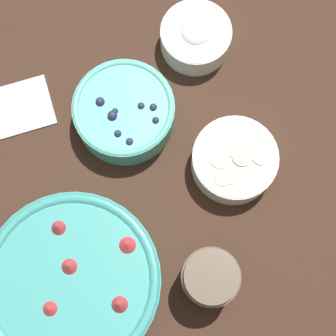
% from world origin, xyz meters
% --- Properties ---
extents(ground_plane, '(4.00, 4.00, 0.00)m').
position_xyz_m(ground_plane, '(0.00, 0.00, 0.00)').
color(ground_plane, '#382319').
extents(bowl_strawberries, '(0.26, 0.26, 0.08)m').
position_xyz_m(bowl_strawberries, '(-0.14, -0.10, 0.04)').
color(bowl_strawberries, teal).
rests_on(bowl_strawberries, ground_plane).
extents(bowl_blueberries, '(0.16, 0.16, 0.07)m').
position_xyz_m(bowl_blueberries, '(0.07, 0.09, 0.04)').
color(bowl_blueberries, '#56B7A8').
rests_on(bowl_blueberries, ground_plane).
extents(bowl_bananas, '(0.14, 0.14, 0.05)m').
position_xyz_m(bowl_bananas, '(0.17, -0.07, 0.03)').
color(bowl_bananas, white).
rests_on(bowl_bananas, ground_plane).
extents(bowl_cream, '(0.12, 0.12, 0.06)m').
position_xyz_m(bowl_cream, '(0.24, 0.14, 0.03)').
color(bowl_cream, white).
rests_on(bowl_cream, ground_plane).
extents(jar_chocolate, '(0.09, 0.09, 0.10)m').
position_xyz_m(jar_chocolate, '(0.04, -0.20, 0.04)').
color(jar_chocolate, brown).
rests_on(jar_chocolate, ground_plane).
extents(napkin, '(0.15, 0.12, 0.01)m').
position_xyz_m(napkin, '(-0.09, 0.21, 0.00)').
color(napkin, '#B2BCC6').
rests_on(napkin, ground_plane).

